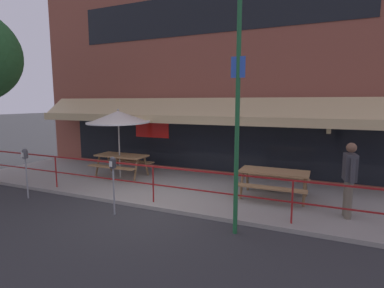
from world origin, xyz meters
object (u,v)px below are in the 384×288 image
at_px(picnic_table_centre, 274,176).
at_px(patio_umbrella_left, 118,117).
at_px(picnic_table_left, 122,159).
at_px(parking_meter_near, 25,158).
at_px(parking_meter_far, 113,168).
at_px(street_sign_pole, 237,118).
at_px(pedestrian_walking, 349,176).

xyz_separation_m(picnic_table_centre, patio_umbrella_left, (-5.27, 0.23, 1.47)).
height_order(picnic_table_left, parking_meter_near, parking_meter_near).
relative_size(picnic_table_left, parking_meter_far, 1.27).
bearing_deg(patio_umbrella_left, parking_meter_far, -55.19).
relative_size(patio_umbrella_left, street_sign_pole, 0.51).
height_order(picnic_table_left, parking_meter_far, parking_meter_far).
xyz_separation_m(patio_umbrella_left, parking_meter_far, (1.91, -2.75, -1.03)).
distance_m(picnic_table_left, patio_umbrella_left, 1.48).
relative_size(picnic_table_left, patio_umbrella_left, 0.76).
height_order(patio_umbrella_left, pedestrian_walking, patio_umbrella_left).
relative_size(picnic_table_centre, pedestrian_walking, 1.05).
distance_m(parking_meter_far, street_sign_pole, 3.21).
relative_size(parking_meter_near, street_sign_pole, 0.30).
bearing_deg(patio_umbrella_left, pedestrian_walking, -7.66).
xyz_separation_m(picnic_table_left, parking_meter_near, (-1.11, -2.84, 0.44)).
bearing_deg(parking_meter_far, picnic_table_centre, 36.79).
relative_size(pedestrian_walking, street_sign_pole, 0.37).
xyz_separation_m(parking_meter_far, street_sign_pole, (2.95, 0.16, 1.25)).
height_order(picnic_table_left, pedestrian_walking, pedestrian_walking).
bearing_deg(parking_meter_far, patio_umbrella_left, 124.81).
height_order(patio_umbrella_left, street_sign_pole, street_sign_pole).
bearing_deg(parking_meter_far, pedestrian_walking, 19.44).
bearing_deg(picnic_table_left, patio_umbrella_left, -90.00).
height_order(picnic_table_centre, parking_meter_near, parking_meter_near).
relative_size(patio_umbrella_left, parking_meter_far, 1.67).
distance_m(parking_meter_near, parking_meter_far, 3.02).
xyz_separation_m(picnic_table_centre, street_sign_pole, (-0.41, -2.35, 1.69)).
relative_size(patio_umbrella_left, pedestrian_walking, 1.39).
distance_m(pedestrian_walking, street_sign_pole, 3.02).
bearing_deg(picnic_table_centre, street_sign_pole, -99.91).
relative_size(picnic_table_centre, street_sign_pole, 0.39).
xyz_separation_m(picnic_table_left, picnic_table_centre, (5.27, -0.34, 0.00)).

